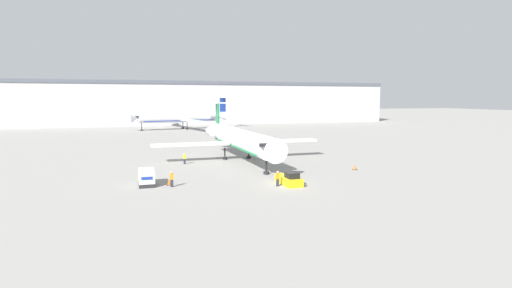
{
  "coord_description": "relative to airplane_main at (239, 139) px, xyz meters",
  "views": [
    {
      "loc": [
        -17.69,
        -43.48,
        10.42
      ],
      "look_at": [
        0.0,
        12.57,
        3.66
      ],
      "focal_mm": 28.0,
      "sensor_mm": 36.0,
      "label": 1
    }
  ],
  "objects": [
    {
      "name": "worker_near_tug",
      "position": [
        -0.9,
        -21.08,
        -2.67
      ],
      "size": [
        0.4,
        0.26,
        1.85
      ],
      "color": "#232838",
      "rests_on": "ground"
    },
    {
      "name": "pushback_tug",
      "position": [
        0.82,
        -20.45,
        -3.05
      ],
      "size": [
        1.94,
        4.67,
        1.65
      ],
      "color": "yellow",
      "rests_on": "ground"
    },
    {
      "name": "ground_plane",
      "position": [
        0.33,
        -21.21,
        -3.65
      ],
      "size": [
        600.0,
        600.0,
        0.0
      ],
      "primitive_type": "plane",
      "color": "gray"
    },
    {
      "name": "terminal_building",
      "position": [
        0.33,
        98.79,
        4.92
      ],
      "size": [
        180.0,
        16.8,
        17.09
      ],
      "color": "#B2B2B7",
      "rests_on": "ground"
    },
    {
      "name": "worker_by_wing",
      "position": [
        -9.35,
        -1.55,
        -2.72
      ],
      "size": [
        0.4,
        0.25,
        1.76
      ],
      "color": "#232838",
      "rests_on": "ground"
    },
    {
      "name": "traffic_cone_right",
      "position": [
        13.81,
        -14.07,
        -3.25
      ],
      "size": [
        0.62,
        0.62,
        0.83
      ],
      "color": "black",
      "rests_on": "ground"
    },
    {
      "name": "luggage_cart",
      "position": [
        -15.75,
        -15.84,
        -2.68
      ],
      "size": [
        1.82,
        3.48,
        1.93
      ],
      "color": "#232326",
      "rests_on": "ground"
    },
    {
      "name": "airplane_parked_far_left",
      "position": [
        -0.57,
        71.1,
        0.36
      ],
      "size": [
        33.69,
        35.08,
        10.73
      ],
      "color": "silver",
      "rests_on": "ground"
    },
    {
      "name": "airplane_main",
      "position": [
        0.0,
        0.0,
        0.0
      ],
      "size": [
        28.79,
        33.9,
        9.56
      ],
      "color": "white",
      "rests_on": "ground"
    },
    {
      "name": "traffic_cone_left",
      "position": [
        -13.16,
        -16.53,
        -3.25
      ],
      "size": [
        0.57,
        0.57,
        0.83
      ],
      "color": "black",
      "rests_on": "ground"
    },
    {
      "name": "worker_on_apron",
      "position": [
        -12.94,
        -17.66,
        -2.66
      ],
      "size": [
        0.4,
        0.26,
        1.87
      ],
      "color": "#232838",
      "rests_on": "ground"
    }
  ]
}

